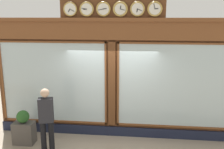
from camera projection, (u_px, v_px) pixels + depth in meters
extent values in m
cube|color=#5B3319|center=(113.00, 80.00, 7.32)|extent=(6.71, 0.30, 3.28)
cube|color=#191E33|center=(112.00, 131.00, 7.49)|extent=(6.71, 0.08, 0.28)
cube|color=brown|center=(112.00, 31.00, 6.82)|extent=(6.58, 0.08, 0.48)
cube|color=brown|center=(112.00, 20.00, 6.78)|extent=(6.85, 0.20, 0.10)
cube|color=silver|center=(174.00, 86.00, 7.00)|extent=(3.01, 0.02, 2.30)
cube|color=brown|center=(176.00, 43.00, 6.71)|extent=(3.11, 0.04, 0.05)
cube|color=brown|center=(172.00, 126.00, 7.24)|extent=(3.11, 0.04, 0.05)
cube|color=brown|center=(118.00, 85.00, 7.14)|extent=(0.05, 0.04, 2.40)
cube|color=silver|center=(53.00, 83.00, 7.36)|extent=(3.01, 0.02, 2.30)
cube|color=brown|center=(51.00, 42.00, 7.08)|extent=(3.11, 0.04, 0.05)
cube|color=brown|center=(55.00, 121.00, 7.61)|extent=(3.11, 0.04, 0.05)
cube|color=brown|center=(3.00, 81.00, 7.51)|extent=(0.05, 0.04, 2.40)
cube|color=brown|center=(106.00, 84.00, 7.18)|extent=(0.05, 0.04, 2.40)
cube|color=#5B3319|center=(112.00, 85.00, 7.17)|extent=(0.20, 0.10, 2.40)
cube|color=#5B3319|center=(112.00, 9.00, 6.75)|extent=(2.81, 0.06, 0.58)
cylinder|color=white|center=(155.00, 9.00, 6.56)|extent=(0.32, 0.02, 0.32)
torus|color=#B79347|center=(155.00, 9.00, 6.55)|extent=(0.39, 0.05, 0.39)
cube|color=black|center=(157.00, 9.00, 6.54)|extent=(0.09, 0.01, 0.03)
cube|color=black|center=(154.00, 6.00, 6.53)|extent=(0.04, 0.01, 0.13)
sphere|color=black|center=(155.00, 9.00, 6.54)|extent=(0.02, 0.02, 0.02)
cylinder|color=white|center=(137.00, 9.00, 6.60)|extent=(0.32, 0.02, 0.32)
torus|color=#B79347|center=(137.00, 9.00, 6.60)|extent=(0.39, 0.04, 0.39)
cube|color=black|center=(137.00, 11.00, 6.60)|extent=(0.03, 0.01, 0.09)
cube|color=black|center=(140.00, 10.00, 6.59)|extent=(0.13, 0.01, 0.06)
sphere|color=black|center=(137.00, 9.00, 6.59)|extent=(0.02, 0.02, 0.02)
cylinder|color=white|center=(120.00, 9.00, 6.65)|extent=(0.32, 0.02, 0.32)
torus|color=#B79347|center=(120.00, 9.00, 6.65)|extent=(0.40, 0.05, 0.40)
cube|color=black|center=(121.00, 7.00, 6.63)|extent=(0.04, 0.01, 0.09)
cube|color=black|center=(123.00, 10.00, 6.63)|extent=(0.13, 0.01, 0.04)
sphere|color=black|center=(120.00, 9.00, 6.63)|extent=(0.02, 0.02, 0.02)
cylinder|color=white|center=(103.00, 9.00, 6.70)|extent=(0.32, 0.02, 0.32)
torus|color=#B79347|center=(103.00, 9.00, 6.70)|extent=(0.39, 0.04, 0.39)
cube|color=black|center=(105.00, 9.00, 6.68)|extent=(0.09, 0.01, 0.03)
cube|color=black|center=(101.00, 10.00, 6.70)|extent=(0.13, 0.01, 0.04)
sphere|color=black|center=(103.00, 9.00, 6.68)|extent=(0.02, 0.02, 0.02)
cylinder|color=white|center=(87.00, 9.00, 6.75)|extent=(0.32, 0.02, 0.32)
torus|color=#B79347|center=(87.00, 9.00, 6.74)|extent=(0.39, 0.04, 0.39)
cube|color=black|center=(85.00, 9.00, 6.74)|extent=(0.09, 0.01, 0.03)
cube|color=black|center=(84.00, 9.00, 6.74)|extent=(0.13, 0.01, 0.03)
sphere|color=black|center=(86.00, 9.00, 6.73)|extent=(0.02, 0.02, 0.02)
cylinder|color=white|center=(70.00, 9.00, 6.80)|extent=(0.32, 0.02, 0.32)
torus|color=#B79347|center=(70.00, 9.00, 6.79)|extent=(0.38, 0.04, 0.38)
cube|color=black|center=(69.00, 10.00, 6.79)|extent=(0.07, 0.01, 0.08)
cube|color=black|center=(72.00, 10.00, 6.78)|extent=(0.12, 0.01, 0.07)
sphere|color=black|center=(70.00, 9.00, 6.78)|extent=(0.02, 0.02, 0.02)
cylinder|color=black|center=(44.00, 137.00, 6.53)|extent=(0.14, 0.14, 0.82)
cylinder|color=black|center=(51.00, 136.00, 6.55)|extent=(0.14, 0.14, 0.82)
cube|color=#232328|center=(46.00, 110.00, 6.38)|extent=(0.40, 0.30, 0.62)
sphere|color=tan|center=(45.00, 93.00, 6.28)|extent=(0.22, 0.22, 0.22)
cube|color=#4C4742|center=(24.00, 133.00, 6.99)|extent=(0.56, 0.36, 0.61)
sphere|color=#285623|center=(23.00, 117.00, 6.89)|extent=(0.34, 0.34, 0.34)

